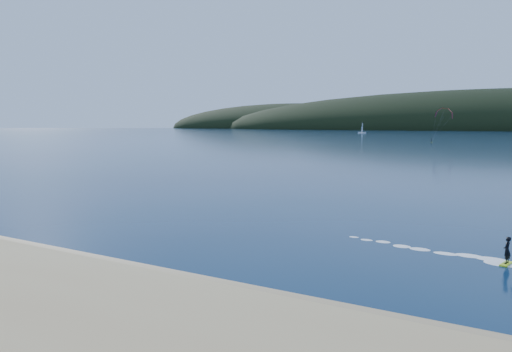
# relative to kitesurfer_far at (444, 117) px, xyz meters

# --- Properties ---
(ground) EXTENTS (1800.00, 1800.00, 0.00)m
(ground) POSITION_rel_kitesurfer_far_xyz_m (20.23, -199.99, -11.05)
(ground) COLOR #08213D
(ground) RESTS_ON ground
(wet_sand) EXTENTS (220.00, 2.50, 0.10)m
(wet_sand) POSITION_rel_kitesurfer_far_xyz_m (20.23, -195.49, -11.00)
(wet_sand) COLOR #928055
(wet_sand) RESTS_ON ground
(kitesurfer_far) EXTENTS (9.70, 7.57, 13.47)m
(kitesurfer_far) POSITION_rel_kitesurfer_far_xyz_m (0.00, 0.00, 0.00)
(kitesurfer_far) COLOR #ADD819
(kitesurfer_far) RESTS_ON ground
(sailboat) EXTENTS (7.01, 4.54, 10.03)m
(sailboat) POSITION_rel_kitesurfer_far_xyz_m (-101.29, 201.37, -10.31)
(sailboat) COLOR white
(sailboat) RESTS_ON ground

